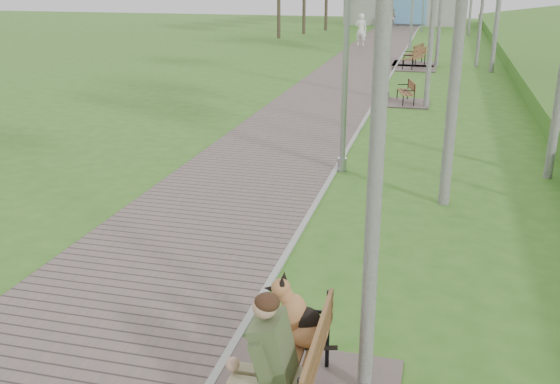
# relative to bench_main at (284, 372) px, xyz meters

# --- Properties ---
(ground) EXTENTS (120.00, 120.00, 0.00)m
(ground) POSITION_rel_bench_main_xyz_m (-0.89, 1.77, -0.51)
(ground) COLOR #376920
(ground) RESTS_ON ground
(walkway) EXTENTS (3.50, 67.00, 0.04)m
(walkway) POSITION_rel_bench_main_xyz_m (-2.64, 23.27, -0.49)
(walkway) COLOR #695A55
(walkway) RESTS_ON ground
(kerb) EXTENTS (0.10, 67.00, 0.05)m
(kerb) POSITION_rel_bench_main_xyz_m (-0.89, 23.27, -0.48)
(kerb) COLOR #999993
(kerb) RESTS_ON ground
(building_north) EXTENTS (10.00, 5.20, 4.00)m
(building_north) POSITION_rel_bench_main_xyz_m (-2.39, 52.74, 1.49)
(building_north) COLOR #9E9E99
(building_north) RESTS_ON ground
(bench_main) EXTENTS (2.05, 2.28, 1.79)m
(bench_main) POSITION_rel_bench_main_xyz_m (0.00, 0.00, 0.00)
(bench_main) COLOR #695A55
(bench_main) RESTS_ON ground
(bench_second) EXTENTS (1.57, 1.74, 0.96)m
(bench_second) POSITION_rel_bench_main_xyz_m (0.13, 16.63, -0.33)
(bench_second) COLOR #695A55
(bench_second) RESTS_ON ground
(bench_third) EXTENTS (1.99, 2.21, 1.22)m
(bench_third) POSITION_rel_bench_main_xyz_m (-0.04, 25.16, -0.28)
(bench_third) COLOR #695A55
(bench_third) RESTS_ON ground
(bench_far) EXTENTS (2.00, 2.22, 1.23)m
(bench_far) POSITION_rel_bench_main_xyz_m (-0.16, 26.70, -0.28)
(bench_far) COLOR #695A55
(bench_far) RESTS_ON ground
(lamp_post_near) EXTENTS (0.21, 0.21, 5.38)m
(lamp_post_near) POSITION_rel_bench_main_xyz_m (-0.75, 8.37, 2.01)
(lamp_post_near) COLOR #999CA1
(lamp_post_near) RESTS_ON ground
(lamp_post_second) EXTENTS (0.17, 0.17, 4.46)m
(lamp_post_second) POSITION_rel_bench_main_xyz_m (-0.57, 17.41, 1.58)
(lamp_post_second) COLOR #999CA1
(lamp_post_second) RESTS_ON ground
(lamp_post_third) EXTENTS (0.22, 0.22, 5.69)m
(lamp_post_third) POSITION_rel_bench_main_xyz_m (-0.69, 33.29, 2.15)
(lamp_post_third) COLOR #999CA1
(lamp_post_third) RESTS_ON ground
(lamp_post_far) EXTENTS (0.18, 0.18, 4.76)m
(lamp_post_far) POSITION_rel_bench_main_xyz_m (-0.51, 45.39, 1.71)
(lamp_post_far) COLOR #999CA1
(lamp_post_far) RESTS_ON ground
(pedestrian_near) EXTENTS (0.77, 0.57, 1.94)m
(pedestrian_near) POSITION_rel_bench_main_xyz_m (-3.74, 34.20, 0.46)
(pedestrian_near) COLOR white
(pedestrian_near) RESTS_ON ground
(pedestrian_far) EXTENTS (0.80, 0.65, 1.53)m
(pedestrian_far) POSITION_rel_bench_main_xyz_m (-3.12, 49.11, 0.26)
(pedestrian_far) COLOR #9F948B
(pedestrian_far) RESTS_ON ground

